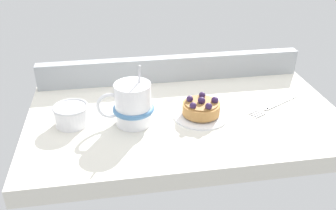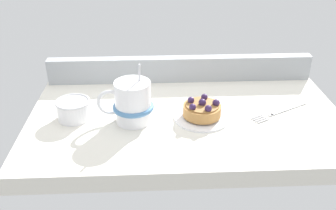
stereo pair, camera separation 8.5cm
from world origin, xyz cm
name	(u,v)px [view 1 (the left image)]	position (x,y,z in cm)	size (l,w,h in cm)	color
ground_plane	(185,122)	(0.00, 0.00, -2.03)	(74.58, 42.59, 4.06)	silver
window_rail_back	(171,69)	(0.00, 19.75, 3.49)	(73.09, 3.09, 6.97)	#9EA3A8
dessert_plate	(201,115)	(3.43, -1.37, 0.41)	(13.05, 13.05, 0.88)	white
raspberry_tart	(201,107)	(3.44, -1.38, 2.45)	(8.83, 8.83, 4.16)	#B77F42
coffee_mug	(132,105)	(-12.61, -1.81, 4.78)	(12.94, 9.43, 14.18)	white
dessert_fork	(275,105)	(22.81, 0.41, 0.30)	(16.01, 9.50, 0.60)	#B7B7BC
sugar_bowl	(71,115)	(-26.36, -0.18, 2.49)	(8.00, 8.00, 4.69)	white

